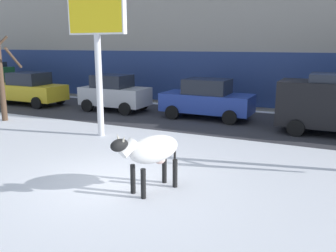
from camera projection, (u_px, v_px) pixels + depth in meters
name	position (u px, v px, depth m)	size (l,w,h in m)	color
ground_plane	(117.00, 180.00, 9.25)	(120.00, 120.00, 0.00)	white
road_strip	(215.00, 120.00, 16.36)	(60.00, 5.60, 0.01)	#333338
cow_holstein	(152.00, 150.00, 8.36)	(1.11, 1.91, 1.54)	silver
billboard	(96.00, 18.00, 12.74)	(2.53, 0.41, 5.56)	silver
car_yellow_sedan	(30.00, 89.00, 20.43)	(4.21, 2.00, 1.84)	gold
car_silver_hatchback	(114.00, 93.00, 18.57)	(3.51, 1.93, 1.86)	#B7BABF
car_blue_sedan	(207.00, 99.00, 16.67)	(4.21, 2.00, 1.84)	#233D9E
bare_tree_right_lot	(1.00, 74.00, 15.93)	(1.55, 1.32, 4.06)	#4C3828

